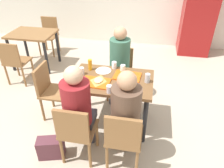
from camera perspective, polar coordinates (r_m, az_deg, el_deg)
The scene contains 27 objects.
ground_plane at distance 3.34m, azimuth 0.00°, elevation -9.88°, with size 10.00×10.00×0.02m, color #B7A893.
main_table at distance 2.94m, azimuth 0.00°, elevation -0.60°, with size 1.09×0.73×0.75m.
chair_near_left at distance 2.53m, azimuth -9.47°, elevation -11.91°, with size 0.40×0.40×0.84m.
chair_near_right at distance 2.43m, azimuth 3.05°, elevation -13.76°, with size 0.40×0.40×0.84m.
chair_far_side at distance 3.64m, azimuth 2.22°, elevation 3.88°, with size 0.40×0.40×0.84m.
chair_left_end at distance 3.29m, azimuth -16.05°, elevation -0.98°, with size 0.40×0.40×0.84m.
person_in_red at distance 2.47m, azimuth -8.93°, elevation -5.61°, with size 0.32×0.42×1.25m.
person_in_brown_jacket at distance 2.36m, azimuth 3.72°, elevation -7.22°, with size 0.32×0.42×1.25m.
person_far_side at distance 3.41m, azimuth 1.94°, elevation 6.38°, with size 0.32×0.42×1.25m.
tray_red_near at distance 2.81m, azimuth -4.30°, elevation 0.43°, with size 0.36×0.26×0.02m, color #D85914.
tray_red_far at distance 2.94m, azimuth 4.04°, elevation 2.10°, with size 0.36×0.26×0.02m, color #D85914.
paper_plate_center at distance 3.08m, azimuth -2.28°, elevation 3.53°, with size 0.22×0.22×0.01m, color white.
paper_plate_near_edge at distance 2.69m, azimuth 2.61°, elevation -1.22°, with size 0.22×0.22×0.01m, color white.
pizza_slice_a at distance 2.82m, azimuth -3.60°, elevation 0.98°, with size 0.16×0.22×0.02m.
pizza_slice_b at distance 2.92m, azimuth 4.39°, elevation 2.20°, with size 0.19×0.21×0.02m.
plastic_cup_a at distance 3.12m, azimuth 0.58°, elevation 5.00°, with size 0.07×0.07×0.10m, color white.
plastic_cup_b at distance 2.59m, azimuth -0.70°, elevation -1.39°, with size 0.07×0.07×0.10m, color white.
plastic_cup_c at distance 3.00m, azimuth -8.00°, elevation 3.41°, with size 0.07×0.07×0.10m, color white.
plastic_cup_d at distance 3.04m, azimuth 2.86°, elevation 4.14°, with size 0.07×0.07×0.10m, color white.
soda_can at distance 2.83m, azimuth 9.31°, elevation 1.54°, with size 0.07×0.07×0.12m, color #B7BCC6.
condiment_bottle at distance 3.08m, azimuth -5.78°, elevation 5.07°, with size 0.06×0.06×0.16m, color orange.
foil_bundle at distance 2.95m, azimuth -8.93°, elevation 2.77°, with size 0.10×0.10×0.10m, color silver.
handbag at distance 2.89m, azimuth -15.73°, elevation -15.86°, with size 0.32×0.16×0.28m, color #592D38.
drink_fridge at distance 5.51m, azimuth 21.91°, elevation 16.94°, with size 0.70×0.60×1.90m, color maroon.
background_table at distance 4.84m, azimuth -20.15°, elevation 11.12°, with size 0.90×0.70×0.75m.
background_chair_near at distance 4.33m, azimuth -24.34°, elevation 5.76°, with size 0.40×0.40×0.84m.
background_chair_far at distance 5.48m, azimuth -16.26°, elevation 12.83°, with size 0.40×0.40×0.84m.
Camera 1 is at (0.46, -2.41, 2.26)m, focal length 34.73 mm.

